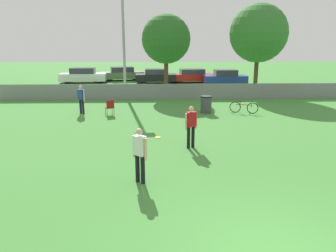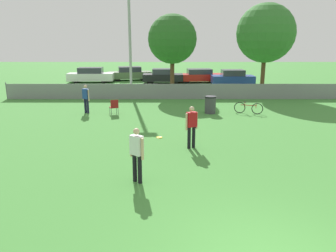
{
  "view_description": "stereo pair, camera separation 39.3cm",
  "coord_description": "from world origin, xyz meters",
  "px_view_note": "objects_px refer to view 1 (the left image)",
  "views": [
    {
      "loc": [
        -2.31,
        -5.3,
        4.1
      ],
      "look_at": [
        -1.92,
        6.33,
        1.05
      ],
      "focal_mm": 35.0,
      "sensor_mm": 36.0,
      "label": 1
    },
    {
      "loc": [
        -1.92,
        -5.31,
        4.1
      ],
      "look_at": [
        -1.92,
        6.33,
        1.05
      ],
      "focal_mm": 35.0,
      "sensor_mm": 36.0,
      "label": 2
    }
  ],
  "objects_px": {
    "spectator_in_blue": "(81,98)",
    "tree_near_pole": "(166,39)",
    "parked_car_olive": "(122,74)",
    "parked_car_dark": "(156,76)",
    "player_thrower_red": "(191,124)",
    "light_pole": "(123,26)",
    "bicycle_sideline": "(244,107)",
    "trash_bin": "(206,104)",
    "parked_car_blue": "(225,78)",
    "player_receiver_white": "(140,152)",
    "parked_car_red": "(192,76)",
    "folding_chair_sideline": "(110,106)",
    "parked_car_white": "(83,76)",
    "frisbee_disc": "(158,137)",
    "tree_far_right": "(259,33)"
  },
  "relations": [
    {
      "from": "spectator_in_blue",
      "to": "tree_near_pole",
      "type": "bearing_deg",
      "value": -93.46
    },
    {
      "from": "parked_car_olive",
      "to": "parked_car_dark",
      "type": "relative_size",
      "value": 1.21
    },
    {
      "from": "player_thrower_red",
      "to": "parked_car_olive",
      "type": "xyz_separation_m",
      "value": [
        -4.97,
        22.64,
        -0.26
      ]
    },
    {
      "from": "light_pole",
      "to": "bicycle_sideline",
      "type": "bearing_deg",
      "value": -41.28
    },
    {
      "from": "tree_near_pole",
      "to": "trash_bin",
      "type": "bearing_deg",
      "value": -72.8
    },
    {
      "from": "parked_car_blue",
      "to": "player_receiver_white",
      "type": "bearing_deg",
      "value": -108.2
    },
    {
      "from": "spectator_in_blue",
      "to": "parked_car_red",
      "type": "xyz_separation_m",
      "value": [
        7.85,
        14.3,
        -0.27
      ]
    },
    {
      "from": "player_thrower_red",
      "to": "folding_chair_sideline",
      "type": "relative_size",
      "value": 1.92
    },
    {
      "from": "tree_near_pole",
      "to": "parked_car_dark",
      "type": "bearing_deg",
      "value": 96.67
    },
    {
      "from": "player_receiver_white",
      "to": "trash_bin",
      "type": "relative_size",
      "value": 1.66
    },
    {
      "from": "bicycle_sideline",
      "to": "parked_car_white",
      "type": "distance_m",
      "value": 19.06
    },
    {
      "from": "folding_chair_sideline",
      "to": "frisbee_disc",
      "type": "bearing_deg",
      "value": 97.81
    },
    {
      "from": "light_pole",
      "to": "frisbee_disc",
      "type": "xyz_separation_m",
      "value": [
        2.44,
        -11.38,
        -5.13
      ]
    },
    {
      "from": "parked_car_white",
      "to": "tree_near_pole",
      "type": "bearing_deg",
      "value": -45.43
    },
    {
      "from": "folding_chair_sideline",
      "to": "trash_bin",
      "type": "bearing_deg",
      "value": 161.19
    },
    {
      "from": "trash_bin",
      "to": "parked_car_white",
      "type": "relative_size",
      "value": 0.22
    },
    {
      "from": "light_pole",
      "to": "parked_car_white",
      "type": "relative_size",
      "value": 1.91
    },
    {
      "from": "player_thrower_red",
      "to": "parked_car_red",
      "type": "xyz_separation_m",
      "value": [
        2.22,
        20.69,
        -0.29
      ]
    },
    {
      "from": "tree_far_right",
      "to": "parked_car_dark",
      "type": "relative_size",
      "value": 1.74
    },
    {
      "from": "player_receiver_white",
      "to": "parked_car_white",
      "type": "relative_size",
      "value": 0.36
    },
    {
      "from": "tree_far_right",
      "to": "parked_car_dark",
      "type": "xyz_separation_m",
      "value": [
        -7.85,
        6.95,
        -3.93
      ]
    },
    {
      "from": "player_thrower_red",
      "to": "spectator_in_blue",
      "type": "bearing_deg",
      "value": 102.43
    },
    {
      "from": "spectator_in_blue",
      "to": "frisbee_disc",
      "type": "relative_size",
      "value": 6.16
    },
    {
      "from": "tree_far_right",
      "to": "parked_car_dark",
      "type": "bearing_deg",
      "value": 138.46
    },
    {
      "from": "player_receiver_white",
      "to": "parked_car_red",
      "type": "bearing_deg",
      "value": 120.28
    },
    {
      "from": "parked_car_olive",
      "to": "player_thrower_red",
      "type": "bearing_deg",
      "value": -89.63
    },
    {
      "from": "player_thrower_red",
      "to": "frisbee_disc",
      "type": "xyz_separation_m",
      "value": [
        -1.29,
        1.4,
        -0.94
      ]
    },
    {
      "from": "tree_near_pole",
      "to": "parked_car_olive",
      "type": "xyz_separation_m",
      "value": [
        -4.38,
        9.44,
        -3.49
      ]
    },
    {
      "from": "bicycle_sideline",
      "to": "parked_car_red",
      "type": "distance_m",
      "value": 14.54
    },
    {
      "from": "folding_chair_sideline",
      "to": "parked_car_dark",
      "type": "bearing_deg",
      "value": -122.61
    },
    {
      "from": "folding_chair_sideline",
      "to": "parked_car_red",
      "type": "height_order",
      "value": "parked_car_red"
    },
    {
      "from": "folding_chair_sideline",
      "to": "tree_near_pole",
      "type": "bearing_deg",
      "value": -137.62
    },
    {
      "from": "folding_chair_sideline",
      "to": "parked_car_dark",
      "type": "relative_size",
      "value": 0.22
    },
    {
      "from": "frisbee_disc",
      "to": "parked_car_dark",
      "type": "distance_m",
      "value": 18.87
    },
    {
      "from": "parked_car_blue",
      "to": "bicycle_sideline",
      "type": "bearing_deg",
      "value": -97.0
    },
    {
      "from": "bicycle_sideline",
      "to": "player_receiver_white",
      "type": "bearing_deg",
      "value": -101.02
    },
    {
      "from": "light_pole",
      "to": "folding_chair_sideline",
      "type": "height_order",
      "value": "light_pole"
    },
    {
      "from": "frisbee_disc",
      "to": "parked_car_blue",
      "type": "relative_size",
      "value": 0.07
    },
    {
      "from": "parked_car_white",
      "to": "parked_car_dark",
      "type": "height_order",
      "value": "parked_car_white"
    },
    {
      "from": "light_pole",
      "to": "parked_car_white",
      "type": "height_order",
      "value": "light_pole"
    },
    {
      "from": "parked_car_blue",
      "to": "frisbee_disc",
      "type": "bearing_deg",
      "value": -111.01
    },
    {
      "from": "parked_car_white",
      "to": "parked_car_olive",
      "type": "xyz_separation_m",
      "value": [
        3.68,
        1.91,
        -0.02
      ]
    },
    {
      "from": "bicycle_sideline",
      "to": "parked_car_dark",
      "type": "bearing_deg",
      "value": 129.56
    },
    {
      "from": "tree_near_pole",
      "to": "frisbee_disc",
      "type": "bearing_deg",
      "value": -93.42
    },
    {
      "from": "parked_car_white",
      "to": "parked_car_dark",
      "type": "bearing_deg",
      "value": -6.16
    },
    {
      "from": "spectator_in_blue",
      "to": "bicycle_sideline",
      "type": "xyz_separation_m",
      "value": [
        9.36,
        -0.15,
        -0.59
      ]
    },
    {
      "from": "light_pole",
      "to": "player_receiver_white",
      "type": "distance_m",
      "value": 16.62
    },
    {
      "from": "player_receiver_white",
      "to": "spectator_in_blue",
      "type": "bearing_deg",
      "value": 151.59
    },
    {
      "from": "folding_chair_sideline",
      "to": "parked_car_dark",
      "type": "height_order",
      "value": "parked_car_dark"
    },
    {
      "from": "parked_car_blue",
      "to": "tree_far_right",
      "type": "bearing_deg",
      "value": -76.42
    }
  ]
}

